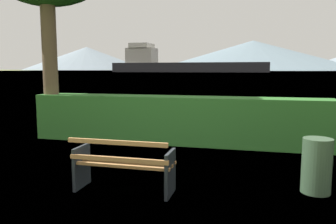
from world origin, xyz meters
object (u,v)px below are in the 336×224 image
object	(u,v)px
park_bench	(123,165)
trash_bin	(317,166)
fishing_boat_near	(166,71)
cargo_ship_large	(177,64)

from	to	relation	value
park_bench	trash_bin	world-z (taller)	park_bench
fishing_boat_near	cargo_ship_large	bearing A→B (deg)	-63.49
fishing_boat_near	park_bench	bearing A→B (deg)	-75.62
park_bench	fishing_boat_near	world-z (taller)	fishing_boat_near
park_bench	fishing_boat_near	bearing A→B (deg)	104.38
park_bench	cargo_ship_large	xyz separation A→B (m)	(-44.93, 204.05, 4.66)
park_bench	cargo_ship_large	distance (m)	208.99
trash_bin	fishing_boat_near	bearing A→B (deg)	105.08
trash_bin	cargo_ship_large	distance (m)	208.95
cargo_ship_large	park_bench	bearing A→B (deg)	-77.58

